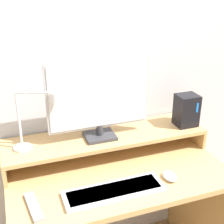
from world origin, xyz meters
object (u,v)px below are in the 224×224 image
at_px(mouse, 170,176).
at_px(keyboard, 114,191).
at_px(router_dock, 186,110).
at_px(desk_lamp, 35,119).
at_px(remote_control, 33,207).
at_px(monitor, 99,98).

bearing_deg(mouse, keyboard, -178.24).
bearing_deg(router_dock, desk_lamp, 179.30).
height_order(desk_lamp, mouse, desk_lamp).
height_order(router_dock, mouse, router_dock).
distance_m(desk_lamp, mouse, 0.72).
height_order(desk_lamp, remote_control, desk_lamp).
xyz_separation_m(monitor, desk_lamp, (-0.33, -0.01, -0.07)).
bearing_deg(desk_lamp, remote_control, -103.31).
relative_size(keyboard, remote_control, 2.39).
xyz_separation_m(router_dock, remote_control, (-0.93, -0.29, -0.21)).
bearing_deg(router_dock, remote_control, -162.60).
xyz_separation_m(monitor, keyboard, (-0.04, -0.33, -0.34)).
bearing_deg(monitor, remote_control, -142.30).
height_order(router_dock, remote_control, router_dock).
bearing_deg(keyboard, mouse, 1.76).
height_order(keyboard, remote_control, keyboard).
xyz_separation_m(keyboard, mouse, (0.30, 0.01, 0.01)).
relative_size(keyboard, mouse, 5.12).
relative_size(router_dock, keyboard, 0.39).
distance_m(desk_lamp, remote_control, 0.41).
bearing_deg(desk_lamp, monitor, 1.88).
bearing_deg(mouse, desk_lamp, 152.45).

